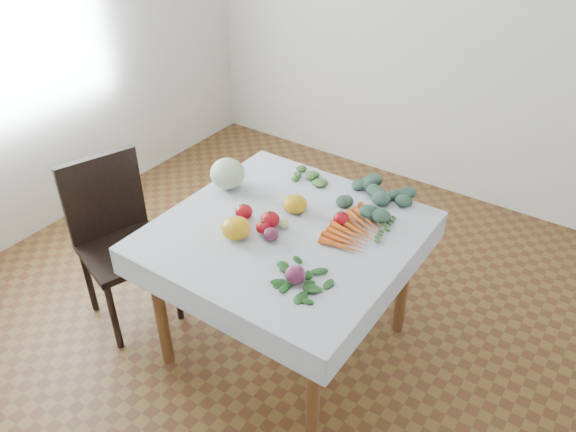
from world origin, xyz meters
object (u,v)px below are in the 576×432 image
cabbage (227,173)px  table (286,247)px  chair (116,230)px  heirloom_back (295,204)px  carrot_bunch (355,230)px

cabbage → table: bearing=-17.0°
chair → heirloom_back: 0.99m
chair → heirloom_back: size_ratio=7.77×
table → chair: bearing=-164.0°
chair → heirloom_back: bearing=25.4°
carrot_bunch → table: bearing=-150.6°
heirloom_back → carrot_bunch: bearing=1.4°
cabbage → chair: bearing=-138.2°
cabbage → heirloom_back: cabbage is taller
table → heirloom_back: bearing=108.8°
table → chair: (-0.91, -0.26, -0.12)m
chair → carrot_bunch: 1.28m
cabbage → carrot_bunch: cabbage is taller
table → heirloom_back: heirloom_back is taller
cabbage → heirloom_back: size_ratio=1.48×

